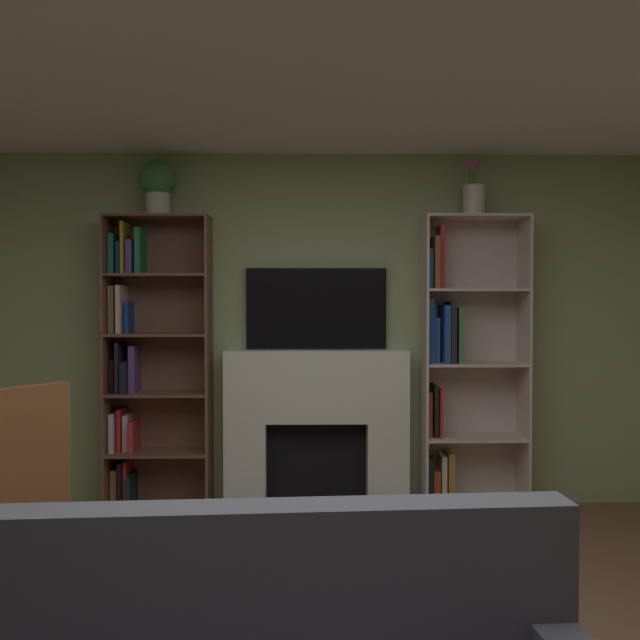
{
  "coord_description": "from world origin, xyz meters",
  "views": [
    {
      "loc": [
        -0.06,
        -2.43,
        1.47
      ],
      "look_at": [
        0.0,
        1.07,
        1.38
      ],
      "focal_mm": 39.71,
      "sensor_mm": 36.0,
      "label": 1
    }
  ],
  "objects": [
    {
      "name": "wall_back_accent",
      "position": [
        0.0,
        2.71,
        1.27
      ],
      "size": [
        5.2,
        0.06,
        2.53
      ],
      "primitive_type": "cube",
      "color": "#97AB75",
      "rests_on": "ground_plane"
    },
    {
      "name": "fireplace",
      "position": [
        0.0,
        2.55,
        0.6
      ],
      "size": [
        1.39,
        0.54,
        1.13
      ],
      "color": "white",
      "rests_on": "ground_plane"
    },
    {
      "name": "tv",
      "position": [
        0.0,
        2.65,
        1.42
      ],
      "size": [
        1.0,
        0.06,
        0.58
      ],
      "primitive_type": "cube",
      "color": "black",
      "rests_on": "fireplace"
    },
    {
      "name": "bookshelf_left",
      "position": [
        -1.19,
        2.56,
        1.03
      ],
      "size": [
        0.72,
        0.31,
        2.07
      ],
      "color": "brown",
      "rests_on": "ground_plane"
    },
    {
      "name": "bookshelf_right",
      "position": [
        1.01,
        2.56,
        1.01
      ],
      "size": [
        0.72,
        0.34,
        2.07
      ],
      "color": "beige",
      "rests_on": "ground_plane"
    },
    {
      "name": "potted_plant",
      "position": [
        -1.1,
        2.53,
        2.29
      ],
      "size": [
        0.26,
        0.26,
        0.39
      ],
      "color": "silver",
      "rests_on": "bookshelf_left"
    },
    {
      "name": "vase_with_flowers",
      "position": [
        1.1,
        2.53,
        2.19
      ],
      "size": [
        0.15,
        0.15,
        0.4
      ],
      "color": "beige",
      "rests_on": "bookshelf_right"
    },
    {
      "name": "coffee_table",
      "position": [
        -0.26,
        0.04,
        0.32
      ],
      "size": [
        0.88,
        0.54,
        0.37
      ],
      "color": "brown",
      "rests_on": "ground_plane"
    }
  ]
}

